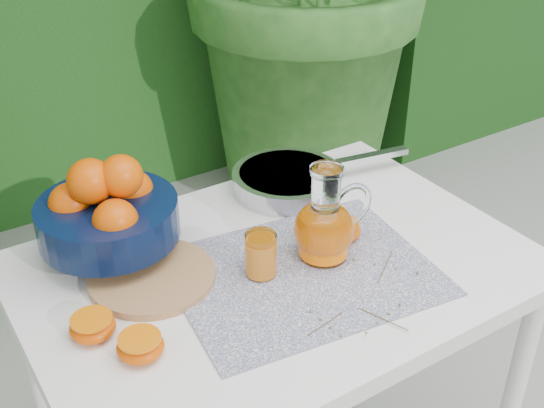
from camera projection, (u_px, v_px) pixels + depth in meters
white_table at (277, 295)px, 1.42m from camera, size 1.00×0.70×0.75m
placemat at (303, 273)px, 1.34m from camera, size 0.54×0.45×0.00m
cutting_board at (152, 277)px, 1.32m from camera, size 0.27×0.27×0.02m
fruit_bowl at (107, 211)px, 1.35m from camera, size 0.31×0.31×0.22m
juice_pitcher at (325, 226)px, 1.36m from camera, size 0.18×0.13×0.20m
juice_tumbler at (261, 256)px, 1.32m from camera, size 0.07×0.07×0.09m
saute_pan at (289, 179)px, 1.62m from camera, size 0.48×0.30×0.05m
orange_halves at (202, 295)px, 1.25m from camera, size 0.65×0.20×0.04m
thyme_sprigs at (367, 300)px, 1.26m from camera, size 0.30×0.22×0.01m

